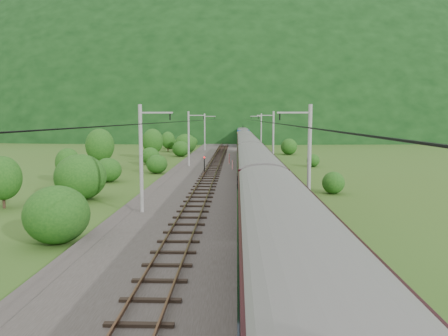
{
  "coord_description": "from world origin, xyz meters",
  "views": [
    {
      "loc": [
        0.9,
        -31.94,
        7.3
      ],
      "look_at": [
        -0.32,
        9.08,
        2.6
      ],
      "focal_mm": 35.0,
      "sensor_mm": 36.0,
      "label": 1
    }
  ],
  "objects": [
    {
      "name": "vegetation_left",
      "position": [
        -12.96,
        25.49,
        2.25
      ],
      "size": [
        13.27,
        145.7,
        5.86
      ],
      "color": "#184612",
      "rests_on": "ground"
    },
    {
      "name": "mountain_ridge",
      "position": [
        -120.0,
        300.0,
        0.0
      ],
      "size": [
        336.0,
        280.0,
        132.0
      ],
      "primitive_type": "ellipsoid",
      "color": "black",
      "rests_on": "ground"
    },
    {
      "name": "track_right",
      "position": [
        2.4,
        10.0,
        0.37
      ],
      "size": [
        2.4,
        220.0,
        0.27
      ],
      "color": "brown",
      "rests_on": "railbed"
    },
    {
      "name": "catenary_right",
      "position": [
        6.12,
        32.0,
        4.5
      ],
      "size": [
        2.54,
        192.28,
        8.0
      ],
      "color": "gray",
      "rests_on": "railbed"
    },
    {
      "name": "overhead_wires",
      "position": [
        0.0,
        10.0,
        7.1
      ],
      "size": [
        4.83,
        198.0,
        0.03
      ],
      "color": "black",
      "rests_on": "ground"
    },
    {
      "name": "signal",
      "position": [
        -3.37,
        24.8,
        1.47
      ],
      "size": [
        0.22,
        0.22,
        2.0
      ],
      "color": "black",
      "rests_on": "railbed"
    },
    {
      "name": "mountain_main",
      "position": [
        0.0,
        260.0,
        0.0
      ],
      "size": [
        504.0,
        360.0,
        244.0
      ],
      "primitive_type": "ellipsoid",
      "color": "black",
      "rests_on": "ground"
    },
    {
      "name": "vegetation_right",
      "position": [
        11.86,
        21.04,
        1.21
      ],
      "size": [
        6.06,
        98.12,
        2.92
      ],
      "color": "#184612",
      "rests_on": "ground"
    },
    {
      "name": "ground",
      "position": [
        0.0,
        0.0,
        0.0
      ],
      "size": [
        600.0,
        600.0,
        0.0
      ],
      "primitive_type": "plane",
      "color": "#3A551A",
      "rests_on": "ground"
    },
    {
      "name": "train",
      "position": [
        2.4,
        2.75,
        3.53
      ],
      "size": [
        2.98,
        165.94,
        5.18
      ],
      "color": "black",
      "rests_on": "ground"
    },
    {
      "name": "hazard_post_far",
      "position": [
        0.32,
        27.53,
        0.94
      ],
      "size": [
        0.14,
        0.14,
        1.29
      ],
      "primitive_type": "cylinder",
      "color": "red",
      "rests_on": "railbed"
    },
    {
      "name": "railbed",
      "position": [
        0.0,
        10.0,
        0.15
      ],
      "size": [
        14.0,
        220.0,
        0.3
      ],
      "primitive_type": "cube",
      "color": "#38332D",
      "rests_on": "ground"
    },
    {
      "name": "catenary_left",
      "position": [
        -6.12,
        32.0,
        4.5
      ],
      "size": [
        2.54,
        192.28,
        8.0
      ],
      "color": "gray",
      "rests_on": "railbed"
    },
    {
      "name": "hazard_post_near",
      "position": [
        -0.28,
        34.51,
        1.09
      ],
      "size": [
        0.17,
        0.17,
        1.57
      ],
      "primitive_type": "cylinder",
      "color": "red",
      "rests_on": "railbed"
    },
    {
      "name": "track_left",
      "position": [
        -2.4,
        10.0,
        0.37
      ],
      "size": [
        2.4,
        220.0,
        0.27
      ],
      "color": "brown",
      "rests_on": "railbed"
    }
  ]
}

